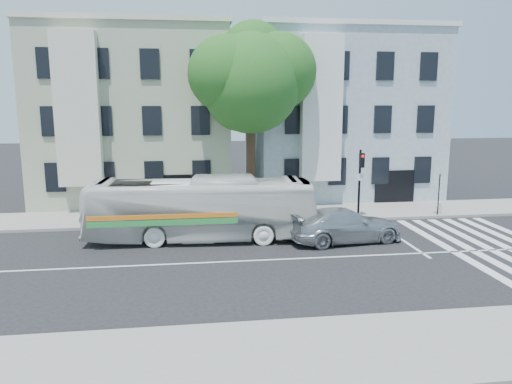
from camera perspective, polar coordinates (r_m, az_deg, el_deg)
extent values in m
plane|color=black|center=(21.16, 2.34, -7.73)|extent=(120.00, 120.00, 0.00)
cube|color=gray|center=(28.76, -0.46, -2.61)|extent=(80.00, 4.00, 0.15)
cube|color=gray|center=(13.95, 8.41, -17.67)|extent=(80.00, 4.00, 0.15)
cube|color=#A0AA8F|center=(34.96, -13.57, 8.43)|extent=(12.00, 10.00, 11.00)
cube|color=#8F9FAA|center=(36.36, 9.22, 8.66)|extent=(12.00, 10.00, 11.00)
cylinder|color=#2D2116|center=(28.78, -0.59, 2.51)|extent=(0.56, 0.56, 5.20)
sphere|color=#17491A|center=(28.51, -0.61, 12.31)|extent=(5.60, 5.60, 5.60)
sphere|color=#17491A|center=(29.17, 2.50, 13.64)|extent=(4.40, 4.40, 4.40)
sphere|color=#17491A|center=(28.08, -3.45, 13.34)|extent=(4.20, 4.20, 4.20)
sphere|color=#17491A|center=(29.83, -0.32, 15.51)|extent=(3.80, 3.80, 3.80)
sphere|color=#17491A|center=(29.02, -1.95, 10.30)|extent=(3.40, 3.40, 3.40)
imported|color=silver|center=(23.79, -6.25, -1.94)|extent=(3.24, 11.00, 3.02)
imported|color=#B8BCBF|center=(23.92, 10.12, -3.75)|extent=(2.97, 5.72, 1.58)
cylinder|color=black|center=(28.14, 11.72, 0.79)|extent=(0.13, 0.13, 3.92)
cube|color=black|center=(27.71, 12.00, 3.56)|extent=(0.27, 0.22, 0.79)
sphere|color=red|center=(27.56, 12.11, 4.01)|extent=(0.15, 0.15, 0.15)
cylinder|color=white|center=(27.93, 11.86, 1.68)|extent=(0.41, 0.05, 0.41)
cylinder|color=beige|center=(30.47, 20.23, -1.80)|extent=(0.24, 0.24, 0.60)
sphere|color=beige|center=(30.41, 20.27, -1.19)|extent=(0.22, 0.22, 0.22)
cylinder|color=beige|center=(30.46, 20.24, -1.65)|extent=(0.42, 0.18, 0.14)
cylinder|color=black|center=(30.00, 20.16, -0.28)|extent=(0.07, 0.07, 2.35)
cube|color=white|center=(29.95, 20.17, 1.35)|extent=(0.42, 0.14, 0.33)
cube|color=white|center=(30.01, 20.13, 0.64)|extent=(0.42, 0.14, 0.17)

